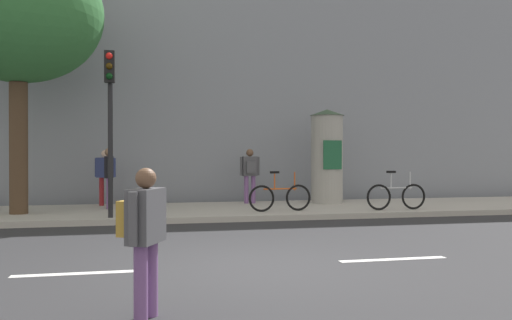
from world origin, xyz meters
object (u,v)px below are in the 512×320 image
object	(u,v)px
street_tree	(18,13)
pedestrian_tallest	(109,173)
pedestrian_in_dark_shirt	(144,229)
pedestrian_with_bag	(105,173)
traffic_light	(110,106)
pedestrian_in_light_jacket	(250,171)
bicycle_upright	(396,196)
poster_column	(327,156)
bicycle_leaning	(280,197)

from	to	relation	value
street_tree	pedestrian_tallest	xyz separation A→B (m)	(2.20, 0.83, -4.19)
pedestrian_in_dark_shirt	pedestrian_with_bag	size ratio (longest dim) A/B	0.91
traffic_light	pedestrian_in_dark_shirt	size ratio (longest dim) A/B	2.61
street_tree	pedestrian_in_light_jacket	size ratio (longest dim) A/B	4.11
traffic_light	pedestrian_in_light_jacket	distance (m)	5.34
street_tree	bicycle_upright	world-z (taller)	street_tree
pedestrian_in_light_jacket	pedestrian_tallest	bearing A→B (deg)	-169.65
bicycle_upright	pedestrian_with_bag	bearing A→B (deg)	160.49
street_tree	bicycle_upright	bearing A→B (deg)	-6.33
pedestrian_in_dark_shirt	pedestrian_with_bag	bearing A→B (deg)	96.74
pedestrian_with_bag	bicycle_upright	world-z (taller)	pedestrian_with_bag
poster_column	bicycle_leaning	size ratio (longest dim) A/B	1.69
street_tree	pedestrian_tallest	size ratio (longest dim) A/B	4.08
traffic_light	pedestrian_tallest	bearing A→B (deg)	95.04
street_tree	pedestrian_with_bag	distance (m)	4.98
bicycle_leaning	bicycle_upright	size ratio (longest dim) A/B	1.00
bicycle_upright	traffic_light	bearing A→B (deg)	-177.53
bicycle_leaning	bicycle_upright	bearing A→B (deg)	-5.20
pedestrian_tallest	bicycle_upright	distance (m)	8.13
bicycle_upright	poster_column	bearing A→B (deg)	116.44
bicycle_upright	pedestrian_in_dark_shirt	bearing A→B (deg)	-131.06
poster_column	pedestrian_in_light_jacket	size ratio (longest dim) A/B	1.74
bicycle_upright	pedestrian_in_light_jacket	bearing A→B (deg)	143.09
street_tree	poster_column	bearing A→B (deg)	8.09
pedestrian_tallest	pedestrian_in_light_jacket	bearing A→B (deg)	10.35
bicycle_leaning	pedestrian_in_light_jacket	bearing A→B (deg)	98.39
poster_column	bicycle_leaning	xyz separation A→B (m)	(-2.08, -2.08, -1.13)
pedestrian_in_dark_shirt	pedestrian_tallest	world-z (taller)	pedestrian_tallest
pedestrian_tallest	bicycle_upright	xyz separation A→B (m)	(7.87, -1.95, -0.63)
pedestrian_in_light_jacket	poster_column	bearing A→B (deg)	-8.02
street_tree	pedestrian_with_bag	size ratio (longest dim) A/B	4.20
poster_column	pedestrian_with_bag	bearing A→B (deg)	176.06
pedestrian_in_dark_shirt	traffic_light	bearing A→B (deg)	96.74
street_tree	traffic_light	bearing A→B (deg)	-31.11
traffic_light	pedestrian_in_light_jacket	xyz separation A→B (m)	(4.04, 3.05, -1.69)
bicycle_leaning	pedestrian_with_bag	bearing A→B (deg)	151.88
traffic_light	poster_column	distance (m)	7.13
street_tree	pedestrian_tallest	world-z (taller)	street_tree
traffic_light	bicycle_upright	world-z (taller)	traffic_light
pedestrian_in_light_jacket	bicycle_upright	world-z (taller)	pedestrian_in_light_jacket
pedestrian_in_light_jacket	pedestrian_tallest	world-z (taller)	pedestrian_tallest
pedestrian_in_dark_shirt	bicycle_upright	world-z (taller)	pedestrian_in_dark_shirt
street_tree	pedestrian_in_light_jacket	xyz separation A→B (m)	(6.44, 1.61, -4.17)
pedestrian_in_dark_shirt	bicycle_upright	size ratio (longest dim) A/B	0.87
traffic_light	pedestrian_tallest	size ratio (longest dim) A/B	2.32
pedestrian_in_light_jacket	pedestrian_with_bag	distance (m)	4.42
traffic_light	pedestrian_in_light_jacket	size ratio (longest dim) A/B	2.34
traffic_light	pedestrian_in_dark_shirt	distance (m)	7.77
poster_column	street_tree	distance (m)	9.70
pedestrian_in_light_jacket	street_tree	bearing A→B (deg)	-165.99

